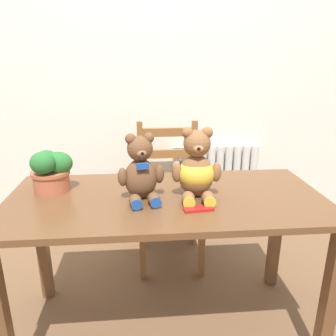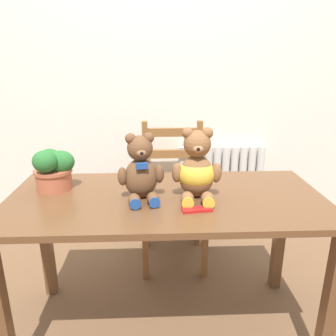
{
  "view_description": "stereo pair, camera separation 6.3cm",
  "coord_description": "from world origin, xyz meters",
  "px_view_note": "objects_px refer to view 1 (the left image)",
  "views": [
    {
      "loc": [
        -0.12,
        -1.09,
        1.4
      ],
      "look_at": [
        0.01,
        0.36,
        0.92
      ],
      "focal_mm": 35.0,
      "sensor_mm": 36.0,
      "label": 1
    },
    {
      "loc": [
        -0.05,
        -1.1,
        1.4
      ],
      "look_at": [
        0.01,
        0.36,
        0.92
      ],
      "focal_mm": 35.0,
      "sensor_mm": 36.0,
      "label": 2
    }
  ],
  "objects_px": {
    "teddy_bear_left": "(141,171)",
    "chocolate_bar": "(199,209)",
    "teddy_bear_right": "(196,170)",
    "potted_plant": "(51,171)",
    "wooden_chair_behind": "(169,197)"
  },
  "relations": [
    {
      "from": "wooden_chair_behind",
      "to": "chocolate_bar",
      "type": "height_order",
      "value": "wooden_chair_behind"
    },
    {
      "from": "potted_plant",
      "to": "teddy_bear_right",
      "type": "bearing_deg",
      "value": -10.04
    },
    {
      "from": "teddy_bear_right",
      "to": "teddy_bear_left",
      "type": "bearing_deg",
      "value": 3.77
    },
    {
      "from": "potted_plant",
      "to": "chocolate_bar",
      "type": "relative_size",
      "value": 1.65
    },
    {
      "from": "teddy_bear_left",
      "to": "chocolate_bar",
      "type": "relative_size",
      "value": 2.36
    },
    {
      "from": "teddy_bear_left",
      "to": "potted_plant",
      "type": "bearing_deg",
      "value": -25.0
    },
    {
      "from": "teddy_bear_right",
      "to": "potted_plant",
      "type": "bearing_deg",
      "value": -6.94
    },
    {
      "from": "teddy_bear_right",
      "to": "chocolate_bar",
      "type": "distance_m",
      "value": 0.2
    },
    {
      "from": "teddy_bear_right",
      "to": "wooden_chair_behind",
      "type": "bearing_deg",
      "value": -81.21
    },
    {
      "from": "wooden_chair_behind",
      "to": "teddy_bear_right",
      "type": "distance_m",
      "value": 0.81
    },
    {
      "from": "wooden_chair_behind",
      "to": "teddy_bear_left",
      "type": "xyz_separation_m",
      "value": [
        -0.19,
        -0.69,
        0.43
      ]
    },
    {
      "from": "wooden_chair_behind",
      "to": "potted_plant",
      "type": "distance_m",
      "value": 0.94
    },
    {
      "from": "teddy_bear_left",
      "to": "potted_plant",
      "type": "distance_m",
      "value": 0.46
    },
    {
      "from": "teddy_bear_left",
      "to": "chocolate_bar",
      "type": "distance_m",
      "value": 0.32
    },
    {
      "from": "teddy_bear_left",
      "to": "chocolate_bar",
      "type": "height_order",
      "value": "teddy_bear_left"
    }
  ]
}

